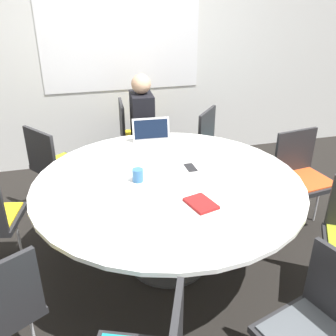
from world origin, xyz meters
name	(u,v)px	position (x,y,z in m)	size (l,w,h in m)	color
ground_plane	(168,261)	(0.00, 0.00, 0.00)	(16.00, 16.00, 0.00)	black
wall_back	(122,50)	(0.00, 2.10, 1.35)	(8.00, 0.07, 2.70)	silver
conference_table	(168,191)	(0.00, 0.00, 0.66)	(1.95, 1.95, 0.74)	#333333
chair_0	(134,132)	(0.03, 1.63, 0.52)	(0.44, 0.46, 0.87)	#262628
chair_1	(54,162)	(-0.83, 1.03, 0.52)	(0.60, 0.60, 0.87)	#262628
chair_5	(322,326)	(0.45, -1.25, 0.52)	(0.53, 0.54, 0.87)	#262628
chair_7	(302,171)	(1.30, 0.26, 0.52)	(0.50, 0.48, 0.87)	#262628
chair_8	(218,144)	(0.81, 1.05, 0.52)	(0.61, 0.61, 0.87)	#262628
person_0	(144,122)	(0.10, 1.38, 0.72)	(0.28, 0.37, 1.22)	black
laptop	(152,138)	(0.04, 0.72, 0.80)	(0.35, 0.25, 0.21)	silver
spiral_notebook	(201,203)	(0.12, -0.38, 0.75)	(0.20, 0.24, 0.02)	maroon
coffee_cup	(138,175)	(-0.21, 0.04, 0.79)	(0.08, 0.08, 0.10)	#33669E
cell_phone	(191,167)	(0.22, 0.15, 0.75)	(0.07, 0.14, 0.01)	black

